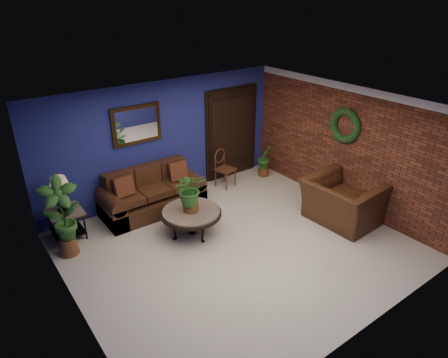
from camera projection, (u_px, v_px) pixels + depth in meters
floor at (237, 246)px, 7.07m from camera, size 5.50×5.50×0.00m
wall_back at (164, 141)px, 8.34m from camera, size 5.50×0.04×2.50m
wall_left at (67, 240)px, 5.06m from camera, size 0.04×5.00×2.50m
wall_right_brick at (346, 147)px, 7.99m from camera, size 0.04×5.00×2.50m
ceiling at (239, 108)px, 5.98m from camera, size 5.50×5.00×0.02m
crown_molding at (353, 89)px, 7.46m from camera, size 0.03×5.00×0.14m
wall_mirror at (136, 125)px, 7.79m from camera, size 1.02×0.06×0.77m
closet_door at (231, 134)px, 9.34m from camera, size 1.44×0.06×2.18m
wreath at (345, 126)px, 7.80m from camera, size 0.16×0.72×0.72m
sofa at (152, 196)px, 8.13m from camera, size 2.05×0.88×0.92m
coffee_table at (191, 213)px, 7.28m from camera, size 1.11×1.11×0.48m
end_table at (66, 217)px, 7.14m from camera, size 0.61×0.61×0.56m
table_lamp at (60, 190)px, 6.91m from camera, size 0.39×0.39×0.64m
side_chair at (223, 165)px, 9.05m from camera, size 0.46×0.46×0.88m
armchair at (342, 202)px, 7.65m from camera, size 1.22×1.38×0.86m
coffee_plant at (190, 190)px, 7.07m from camera, size 0.70×0.65×0.76m
floor_plant at (264, 161)px, 9.57m from camera, size 0.39×0.34×0.77m
tall_plant at (62, 215)px, 6.55m from camera, size 0.68×0.52×1.43m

